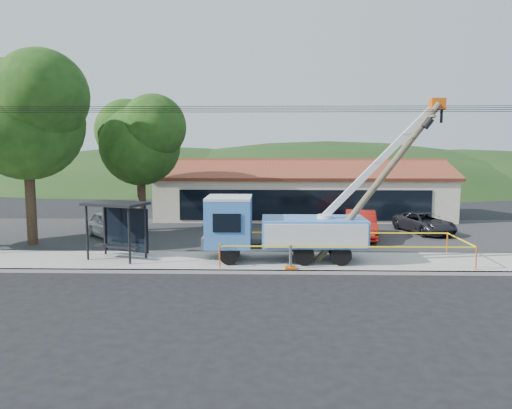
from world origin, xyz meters
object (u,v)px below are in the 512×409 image
at_px(leaning_pole, 383,176).
at_px(car_dark, 424,234).
at_px(utility_truck, 280,227).
at_px(car_silver, 111,239).
at_px(car_red, 360,240).
at_px(bus_shelter, 118,217).

height_order(leaning_pole, car_dark, leaning_pole).
bearing_deg(car_dark, utility_truck, -156.52).
distance_m(utility_truck, car_dark, 12.53).
bearing_deg(leaning_pole, utility_truck, 174.22).
bearing_deg(car_silver, car_dark, -33.50).
relative_size(utility_truck, car_silver, 2.39).
bearing_deg(car_dark, car_red, -172.92).
distance_m(leaning_pole, car_red, 7.81).
bearing_deg(car_red, leaning_pole, -84.64).
xyz_separation_m(car_silver, car_red, (15.16, 0.08, 0.00)).
distance_m(car_silver, car_red, 15.16).
height_order(leaning_pole, bus_shelter, leaning_pole).
distance_m(car_silver, car_dark, 19.71).
xyz_separation_m(leaning_pole, bus_shelter, (-12.63, 0.61, -2.04)).
relative_size(bus_shelter, car_red, 0.65).
xyz_separation_m(utility_truck, car_red, (4.98, 6.08, -1.77)).
relative_size(bus_shelter, car_dark, 0.70).
xyz_separation_m(leaning_pole, car_silver, (-14.92, 6.48, -4.24)).
distance_m(bus_shelter, car_dark, 19.17).
relative_size(utility_truck, car_red, 2.22).
xyz_separation_m(utility_truck, bus_shelter, (-7.89, 0.13, 0.42)).
distance_m(leaning_pole, bus_shelter, 12.80).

